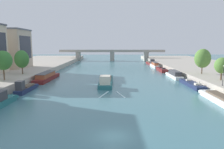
# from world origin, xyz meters

# --- Properties ---
(ground_plane) EXTENTS (400.00, 400.00, 0.00)m
(ground_plane) POSITION_xyz_m (0.00, 0.00, 0.00)
(ground_plane) COLOR teal
(quay_left) EXTENTS (36.00, 170.00, 1.98)m
(quay_left) POSITION_xyz_m (-40.53, 55.00, 0.99)
(quay_left) COLOR #B7AD9E
(quay_left) RESTS_ON ground
(quay_right) EXTENTS (36.00, 170.00, 1.98)m
(quay_right) POSITION_xyz_m (40.53, 55.00, 0.99)
(quay_right) COLOR #B7AD9E
(quay_right) RESTS_ON ground
(barge_midriver) EXTENTS (3.78, 18.10, 3.08)m
(barge_midriver) POSITION_xyz_m (-1.77, 32.81, 0.89)
(barge_midriver) COLOR #23666B
(barge_midriver) RESTS_ON ground
(wake_behind_barge) EXTENTS (5.60, 5.93, 0.03)m
(wake_behind_barge) POSITION_xyz_m (-0.05, 20.85, 0.01)
(wake_behind_barge) COLOR silver
(wake_behind_barge) RESTS_ON ground
(moored_boat_left_midway) EXTENTS (2.08, 10.04, 2.98)m
(moored_boat_left_midway) POSITION_xyz_m (-20.09, 23.63, 0.86)
(moored_boat_left_midway) COLOR #1E284C
(moored_boat_left_midway) RESTS_ON ground
(moored_boat_left_far) EXTENTS (3.73, 16.76, 2.42)m
(moored_boat_left_far) POSITION_xyz_m (-20.12, 39.36, 1.01)
(moored_boat_left_far) COLOR maroon
(moored_boat_left_far) RESTS_ON ground
(moored_boat_right_downstream) EXTENTS (2.60, 13.21, 2.08)m
(moored_boat_right_downstream) POSITION_xyz_m (20.81, 30.06, 0.52)
(moored_boat_right_downstream) COLOR #1E284C
(moored_boat_right_downstream) RESTS_ON ground
(moored_boat_right_end) EXTENTS (2.64, 12.88, 2.36)m
(moored_boat_right_end) POSITION_xyz_m (20.34, 44.02, 0.98)
(moored_boat_right_end) COLOR silver
(moored_boat_right_end) RESTS_ON ground
(moored_boat_right_upstream) EXTENTS (2.68, 13.05, 2.33)m
(moored_boat_right_upstream) POSITION_xyz_m (20.10, 60.55, 0.64)
(moored_boat_right_upstream) COLOR maroon
(moored_boat_right_upstream) RESTS_ON ground
(moored_boat_right_far) EXTENTS (2.28, 13.14, 2.53)m
(moored_boat_right_far) POSITION_xyz_m (20.06, 74.58, 1.06)
(moored_boat_right_far) COLOR silver
(moored_boat_right_far) RESTS_ON ground
(moored_boat_right_second) EXTENTS (3.14, 13.37, 3.13)m
(moored_boat_right_second) POSITION_xyz_m (20.79, 88.55, 0.91)
(moored_boat_right_second) COLOR maroon
(moored_boat_right_second) RESTS_ON ground
(tree_left_distant) EXTENTS (4.37, 4.37, 7.36)m
(tree_left_distant) POSITION_xyz_m (-27.11, 27.93, 6.90)
(tree_left_distant) COLOR brown
(tree_left_distant) RESTS_ON quay_left
(tree_left_third) EXTENTS (4.17, 4.17, 7.12)m
(tree_left_third) POSITION_xyz_m (-27.11, 38.65, 6.46)
(tree_left_third) COLOR brown
(tree_left_third) RESTS_ON quay_left
(tree_right_by_lamp) EXTENTS (3.56, 3.56, 5.68)m
(tree_right_by_lamp) POSITION_xyz_m (27.13, 27.81, 5.65)
(tree_right_by_lamp) COLOR brown
(tree_right_by_lamp) RESTS_ON quay_right
(tree_right_far) EXTENTS (4.72, 4.72, 7.53)m
(tree_right_far) POSITION_xyz_m (27.16, 39.13, 6.65)
(tree_right_far) COLOR brown
(tree_right_far) RESTS_ON quay_right
(lamppost_right_bank) EXTENTS (0.28, 0.28, 4.43)m
(lamppost_right_bank) POSITION_xyz_m (23.85, 20.82, 4.42)
(lamppost_right_bank) COLOR black
(lamppost_right_bank) RESTS_ON quay_right
(building_left_far_end) EXTENTS (16.43, 12.94, 14.55)m
(building_left_far_end) POSITION_xyz_m (-40.48, 55.16, 9.27)
(building_left_far_end) COLOR #B2A38E
(building_left_far_end) RESTS_ON quay_left
(bridge_far) EXTENTS (69.06, 4.40, 7.24)m
(bridge_far) POSITION_xyz_m (0.00, 114.63, 4.71)
(bridge_far) COLOR #9E998E
(bridge_far) RESTS_ON ground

